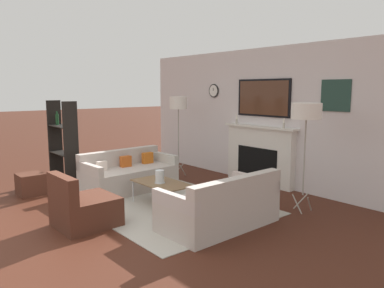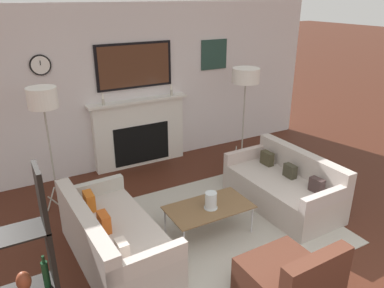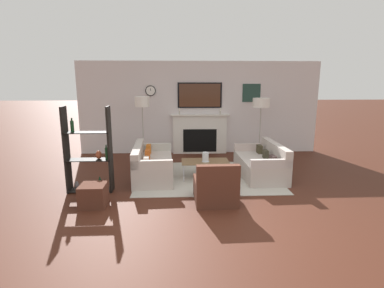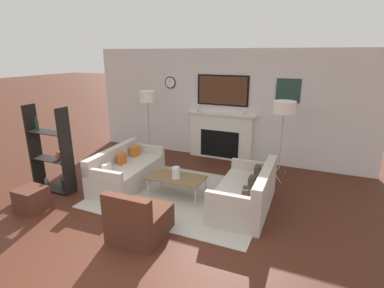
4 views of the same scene
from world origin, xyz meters
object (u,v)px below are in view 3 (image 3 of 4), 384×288
object	(u,v)px
floor_lamp_left	(142,103)
shelf_unit	(89,153)
hurricane_candle	(205,157)
ottoman	(93,195)
couch_left	(152,166)
armchair	(215,188)
couch_right	(262,164)
floor_lamp_right	(261,103)
coffee_table	(205,162)

from	to	relation	value
floor_lamp_left	shelf_unit	distance (m)	2.52
hurricane_candle	shelf_unit	distance (m)	2.43
ottoman	couch_left	bearing A→B (deg)	59.81
ottoman	armchair	bearing A→B (deg)	1.74
couch_left	couch_right	world-z (taller)	couch_right
armchair	floor_lamp_right	distance (m)	3.54
armchair	floor_lamp_right	world-z (taller)	floor_lamp_right
couch_right	ottoman	bearing A→B (deg)	-155.78
coffee_table	shelf_unit	distance (m)	2.46
hurricane_candle	floor_lamp_right	distance (m)	2.50
hurricane_candle	couch_left	bearing A→B (deg)	174.42
coffee_table	floor_lamp_left	bearing A→B (deg)	134.94
floor_lamp_left	ottoman	world-z (taller)	floor_lamp_left
couch_left	floor_lamp_right	distance (m)	3.42
floor_lamp_right	floor_lamp_left	bearing A→B (deg)	-180.00
couch_right	ottoman	xyz separation A→B (m)	(-3.37, -1.52, -0.08)
couch_left	shelf_unit	size ratio (longest dim) A/B	1.05
couch_left	shelf_unit	bearing A→B (deg)	-144.82
armchair	coffee_table	distance (m)	1.38
floor_lamp_right	shelf_unit	xyz separation A→B (m)	(-3.95, -2.25, -0.78)
ottoman	hurricane_candle	bearing A→B (deg)	33.93
armchair	hurricane_candle	distance (m)	1.35
floor_lamp_right	couch_left	bearing A→B (deg)	-152.71
couch_left	floor_lamp_right	world-z (taller)	floor_lamp_right
armchair	floor_lamp_right	bearing A→B (deg)	61.66
couch_left	coffee_table	bearing A→B (deg)	-3.79
floor_lamp_right	shelf_unit	world-z (taller)	floor_lamp_right
floor_lamp_right	couch_right	bearing A→B (deg)	-102.85
hurricane_candle	floor_lamp_right	world-z (taller)	floor_lamp_right
armchair	couch_left	bearing A→B (deg)	130.90
couch_right	hurricane_candle	size ratio (longest dim) A/B	7.91
floor_lamp_left	ottoman	distance (m)	3.32
couch_left	hurricane_candle	world-z (taller)	couch_left
couch_right	hurricane_candle	world-z (taller)	couch_right
couch_right	coffee_table	bearing A→B (deg)	-176.41
floor_lamp_right	shelf_unit	bearing A→B (deg)	-150.33
shelf_unit	couch_left	bearing A→B (deg)	35.18
coffee_table	shelf_unit	xyz separation A→B (m)	(-2.32, -0.71, 0.40)
couch_right	floor_lamp_right	size ratio (longest dim) A/B	0.98
floor_lamp_left	floor_lamp_right	size ratio (longest dim) A/B	1.03
hurricane_candle	floor_lamp_right	size ratio (longest dim) A/B	0.12
couch_left	armchair	world-z (taller)	armchair
couch_right	coffee_table	distance (m)	1.30
couch_right	ottoman	distance (m)	3.70
couch_right	armchair	bearing A→B (deg)	-130.40
couch_left	coffee_table	world-z (taller)	couch_left
couch_left	coffee_table	xyz separation A→B (m)	(1.19, -0.08, 0.09)
floor_lamp_right	ottoman	bearing A→B (deg)	-141.27
floor_lamp_left	ottoman	bearing A→B (deg)	-100.38
coffee_table	floor_lamp_right	xyz separation A→B (m)	(1.63, 1.53, 1.18)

